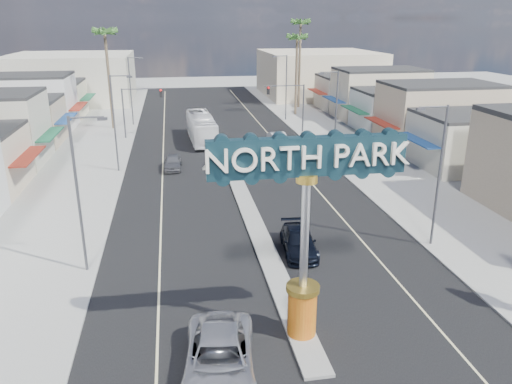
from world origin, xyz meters
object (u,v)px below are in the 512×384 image
object	(u,v)px
palm_right_far	(301,28)
suv_right	(299,242)
streetlight_l_mid	(116,119)
car_parked_left	(173,162)
city_bus	(201,128)
streetlight_l_near	(80,188)
suv_left	(219,359)
palm_left_far	(105,38)
palm_right_mid	(297,41)
traffic_signal_left	(138,103)
streetlight_r_far	(285,84)
car_parked_right	(278,140)
streetlight_r_mid	(335,112)
gateway_sign	(306,216)
streetlight_r_near	(437,170)
traffic_signal_right	(289,99)
streetlight_l_far	(132,88)

from	to	relation	value
palm_right_far	suv_right	distance (m)	54.42
streetlight_l_mid	car_parked_left	distance (m)	6.59
streetlight_l_mid	city_bus	size ratio (longest dim) A/B	0.79
streetlight_l_near	suv_left	distance (m)	12.74
palm_left_far	palm_right_mid	size ratio (longest dim) A/B	1.08
traffic_signal_left	streetlight_r_far	distance (m)	21.20
streetlight_l_near	suv_left	bearing A→B (deg)	-57.39
car_parked_right	streetlight_l_mid	bearing A→B (deg)	-160.65
palm_left_far	car_parked_right	distance (m)	25.62
streetlight_r_mid	palm_right_far	world-z (taller)	palm_right_far
gateway_sign	streetlight_l_mid	size ratio (longest dim) A/B	1.02
streetlight_r_mid	suv_left	distance (m)	33.65
palm_left_far	car_parked_left	xyz separation A→B (m)	(7.50, -19.94, -10.81)
palm_right_mid	suv_left	size ratio (longest dim) A/B	1.96
streetlight_r_mid	suv_right	xyz separation A→B (m)	(-8.43, -19.54, -4.37)
streetlight_r_far	palm_right_far	bearing A→B (deg)	65.45
palm_right_mid	palm_right_far	world-z (taller)	palm_right_far
car_parked_right	city_bus	bearing A→B (deg)	149.49
streetlight_r_near	gateway_sign	bearing A→B (deg)	-142.45
gateway_sign	city_bus	bearing A→B (deg)	92.91
traffic_signal_left	palm_left_far	distance (m)	10.14
streetlight_l_near	palm_right_far	world-z (taller)	palm_right_far
palm_right_mid	traffic_signal_right	bearing A→B (deg)	-107.63
gateway_sign	car_parked_right	size ratio (longest dim) A/B	1.95
streetlight_r_near	streetlight_r_mid	bearing A→B (deg)	90.00
gateway_sign	suv_left	size ratio (longest dim) A/B	1.49
traffic_signal_left	city_bus	distance (m)	8.11
palm_right_mid	streetlight_l_near	bearing A→B (deg)	-116.99
gateway_sign	car_parked_left	world-z (taller)	gateway_sign
streetlight_r_near	palm_left_far	xyz separation A→B (m)	(-23.43, 40.00, 6.43)
suv_left	car_parked_right	world-z (taller)	suv_left
streetlight_r_far	streetlight_l_mid	bearing A→B (deg)	-133.48
streetlight_r_far	palm_right_far	xyz separation A→B (m)	(4.57, 10.00, 7.32)
streetlight_r_far	car_parked_left	distance (m)	27.47
traffic_signal_left	car_parked_left	world-z (taller)	traffic_signal_left
streetlight_r_near	streetlight_l_far	bearing A→B (deg)	116.42
streetlight_r_near	suv_left	size ratio (longest dim) A/B	1.46
city_bus	palm_right_far	bearing A→B (deg)	48.13
streetlight_r_mid	car_parked_right	xyz separation A→B (m)	(-4.06, 7.11, -4.30)
streetlight_r_near	car_parked_left	xyz separation A→B (m)	(-15.93, 20.06, -4.38)
traffic_signal_right	streetlight_l_mid	bearing A→B (deg)	-144.50
streetlight_l_mid	streetlight_r_far	bearing A→B (deg)	46.52
streetlight_l_near	streetlight_r_mid	distance (m)	28.90
palm_right_mid	car_parked_left	distance (m)	33.37
streetlight_r_near	car_parked_right	distance (m)	27.75
gateway_sign	suv_right	xyz separation A→B (m)	(2.00, 8.48, -5.23)
streetlight_l_mid	streetlight_l_far	bearing A→B (deg)	90.00
streetlight_l_near	streetlight_l_mid	size ratio (longest dim) A/B	1.00
palm_right_mid	city_bus	xyz separation A→B (m)	(-15.00, -14.64, -9.02)
streetlight_r_mid	city_bus	xyz separation A→B (m)	(-12.43, 11.36, -3.49)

